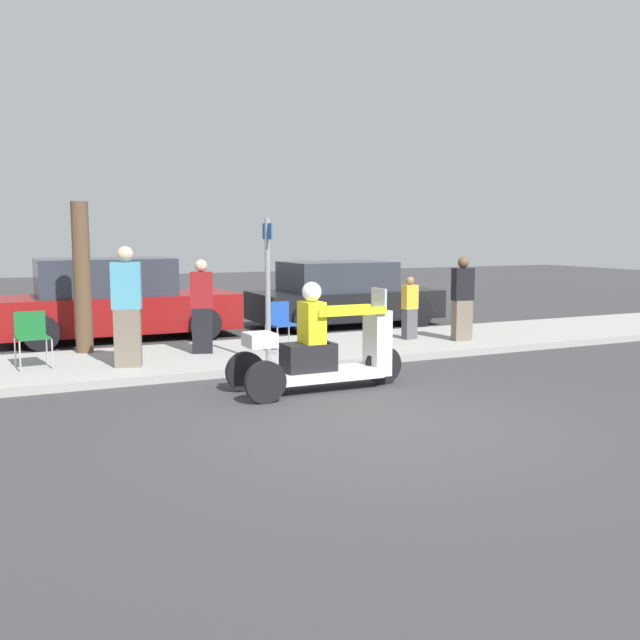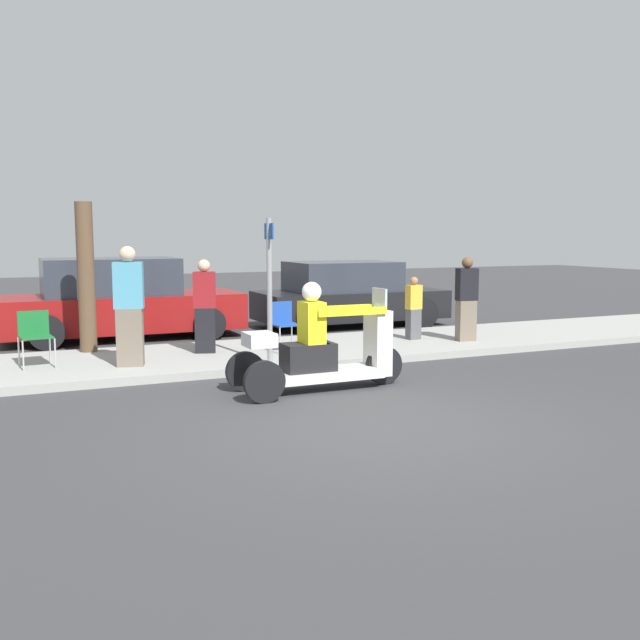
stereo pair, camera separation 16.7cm
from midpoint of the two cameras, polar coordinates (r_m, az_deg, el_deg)
ground_plane at (r=7.91m, az=5.49°, el=-8.40°), size 60.00×60.00×0.00m
sidewalk_strip at (r=12.02m, az=-5.41°, el=-2.80°), size 28.00×2.80×0.12m
motorcycle_trike at (r=9.50m, az=0.64°, el=-2.62°), size 2.43×0.85×1.46m
spectator_mid_group at (r=10.90m, az=-14.60°, el=0.89°), size 0.48×0.36×1.78m
spectator_end_of_line at (r=13.38m, az=7.85°, el=0.86°), size 0.30×0.20×1.17m
spectator_with_child at (r=11.89m, az=-8.81°, el=0.96°), size 0.41×0.32×1.54m
spectator_by_tree at (r=13.34m, az=11.99°, el=1.52°), size 0.40×0.27×1.54m
folding_chair_curbside at (r=11.36m, az=-21.46°, el=-0.94°), size 0.51×0.51×0.82m
folding_chair_set_back at (r=12.02m, az=-2.56°, el=-0.05°), size 0.50×0.50×0.82m
parked_car_lot_far at (r=16.09m, az=2.54°, el=1.96°), size 4.23×2.02×1.46m
parked_car_lot_center at (r=14.66m, az=-15.44°, el=1.46°), size 4.62×1.98×1.60m
tree_trunk at (r=12.41m, az=-17.85°, el=3.26°), size 0.28×0.28×2.49m
street_sign at (r=10.78m, az=-3.62°, el=2.84°), size 0.08×0.36×2.20m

